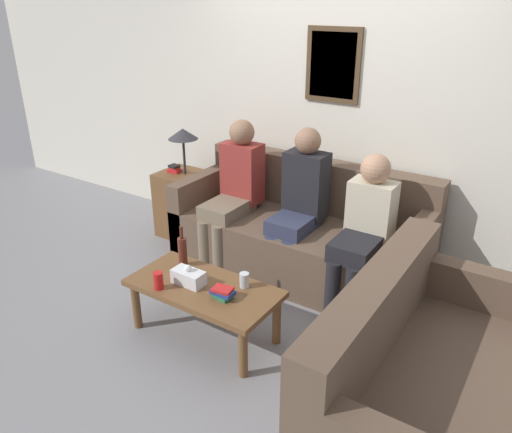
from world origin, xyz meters
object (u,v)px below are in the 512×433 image
Objects in this scene: person_left at (234,187)px; person_middle at (299,200)px; coffee_table at (204,293)px; wine_bottle at (183,251)px; teddy_bear at (316,366)px; drinking_glass at (244,280)px; person_right at (364,226)px; couch_main at (301,236)px; couch_side at (423,390)px.

person_middle is at bearing 2.11° from person_left.
coffee_table is 0.83× the size of person_middle.
wine_bottle is 0.88× the size of teddy_bear.
drinking_glass is at bearing 165.27° from teddy_bear.
person_middle is 1.09× the size of person_right.
couch_main reaches higher than wine_bottle.
couch_main is 1.32× the size of couch_side.
drinking_glass is at bearing -120.01° from person_right.
person_left is 0.64m from person_middle.
person_left is (-0.73, 0.91, 0.24)m from drinking_glass.
couch_main reaches higher than teddy_bear.
person_middle reaches higher than couch_main.
couch_side is at bearing -9.34° from drinking_glass.
drinking_glass is at bearing -51.20° from person_left.
person_left is at bearing 128.80° from drinking_glass.
wine_bottle is at bearing -111.31° from couch_main.
couch_side is 0.66m from teddy_bear.
couch_main is 1.91m from couch_side.
wine_bottle is 0.27× the size of person_right.
wine_bottle is 0.95m from person_left.
person_right is at bearing -17.61° from couch_main.
person_right is at bearing 98.69° from teddy_bear.
couch_side reaches higher than drinking_glass.
teddy_bear is (-0.64, 0.04, -0.17)m from couch_side.
couch_main is 1.20m from coffee_table.
couch_side is at bearing -41.64° from couch_main.
couch_main is 1.07m from drinking_glass.
couch_main is 1.46m from teddy_bear.
teddy_bear is at bearing -57.38° from couch_main.
couch_main is 20.38× the size of drinking_glass.
drinking_glass is 0.74m from teddy_bear.
couch_side is 2.34m from person_left.
couch_side is at bearing -2.58° from coffee_table.
wine_bottle is (-0.30, 0.14, 0.18)m from coffee_table.
person_right is at bearing -7.69° from person_middle.
coffee_table is 10.06× the size of drinking_glass.
coffee_table is 1.28m from person_right.
person_right reaches higher than coffee_table.
person_middle is at bearing 124.11° from teddy_bear.
wine_bottle is 0.25× the size of person_left.
teddy_bear is at bearing 86.31° from couch_side.
person_middle is 3.58× the size of teddy_bear.
person_right is (0.49, 0.86, 0.20)m from drinking_glass.
coffee_table is at bearing 87.42° from couch_side.
person_left is 1.07× the size of person_right.
couch_main is 1.68× the size of person_middle.
person_middle reaches higher than coffee_table.
couch_main is at bearing 68.69° from wine_bottle.
wine_bottle is 1.26m from teddy_bear.
couch_main is at bearing 162.39° from person_right.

